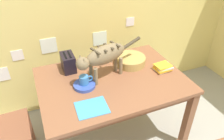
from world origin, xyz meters
TOP-DOWN VIEW (x-y plane):
  - wall_rear at (-0.00, 2.06)m, footprint 4.59×0.11m
  - dining_table at (0.00, 1.30)m, footprint 1.37×0.96m
  - cat at (-0.06, 1.34)m, footprint 0.70×0.25m
  - saucer_bowl at (-0.27, 1.28)m, footprint 0.20×0.20m
  - coffee_mug at (-0.27, 1.28)m, footprint 0.13×0.08m
  - magazine at (-0.30, 1.00)m, footprint 0.26×0.22m
  - book_stack at (0.53, 1.25)m, footprint 0.18×0.14m
  - wicker_basket at (0.28, 1.48)m, footprint 0.31×0.31m
  - toaster at (-0.34, 1.61)m, footprint 0.12×0.20m

SIDE VIEW (x-z plane):
  - dining_table at x=0.00m, z-range 0.29..1.05m
  - magazine at x=-0.30m, z-range 0.76..0.76m
  - saucer_bowl at x=-0.27m, z-range 0.76..0.79m
  - book_stack at x=0.53m, z-range 0.76..0.82m
  - wicker_basket at x=0.28m, z-range 0.76..0.84m
  - coffee_mug at x=-0.27m, z-range 0.79..0.87m
  - toaster at x=-0.34m, z-range 0.75..0.93m
  - cat at x=-0.06m, z-range 0.83..1.17m
  - wall_rear at x=0.00m, z-range 0.00..2.50m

